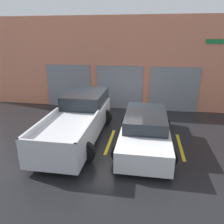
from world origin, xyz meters
name	(u,v)px	position (x,y,z in m)	size (l,w,h in m)	color
ground_plane	(115,128)	(0.00, 0.00, 0.00)	(28.00, 28.00, 0.00)	black
shophouse_building	(124,64)	(-0.01, 3.29, 2.53)	(17.04, 0.68, 5.15)	#D17A5B
pickup_truck	(79,119)	(-1.40, -1.13, 0.79)	(2.39, 5.48, 1.66)	silver
sedan_white	(145,129)	(1.40, -1.41, 0.62)	(2.20, 4.76, 1.30)	white
parking_stripe_far_left	(46,136)	(-2.79, -1.44, 0.00)	(0.12, 2.20, 0.01)	gold
parking_stripe_left	(110,141)	(0.00, -1.44, 0.00)	(0.12, 2.20, 0.01)	gold
parking_stripe_centre	(180,146)	(2.79, -1.44, 0.00)	(0.12, 2.20, 0.01)	gold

